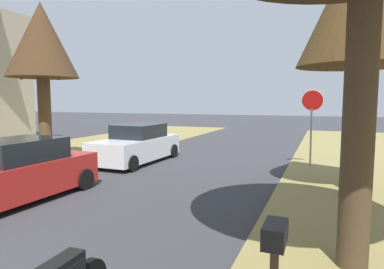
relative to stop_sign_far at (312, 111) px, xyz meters
name	(u,v)px	position (x,y,z in m)	size (l,w,h in m)	color
stop_sign_far	(312,111)	(0.00, 0.00, 0.00)	(0.82, 0.69, 2.92)	#9EA0A5
street_tree_right_mid_b	(359,1)	(1.18, -3.17, 3.03)	(3.15, 3.15, 6.95)	brown
street_tree_left_mid_b	(42,43)	(-10.40, -2.71, 2.74)	(2.87, 2.87, 6.49)	brown
parked_sedan_red	(12,173)	(-6.82, -7.32, -1.43)	(2.04, 4.45, 1.57)	red
parked_sedan_white	(137,145)	(-6.76, -1.44, -1.43)	(2.04, 4.45, 1.57)	white
curbside_mailbox	(275,249)	(0.00, -9.97, -1.10)	(0.22, 0.44, 1.27)	brown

